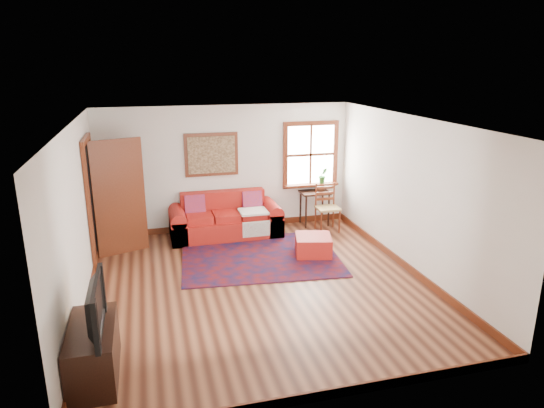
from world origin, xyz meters
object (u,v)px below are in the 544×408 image
object	(u,v)px
red_leather_sofa	(226,222)
ladder_back_chair	(327,205)
side_table	(315,197)
media_cabinet	(93,352)
red_ottoman	(313,245)

from	to	relation	value
red_leather_sofa	ladder_back_chair	world-z (taller)	ladder_back_chair
side_table	ladder_back_chair	size ratio (longest dim) A/B	0.75
media_cabinet	ladder_back_chair	bearing A→B (deg)	42.84
side_table	ladder_back_chair	xyz separation A→B (m)	(0.12, -0.39, -0.08)
side_table	media_cabinet	distance (m)	5.86
red_leather_sofa	ladder_back_chair	size ratio (longest dim) A/B	2.25
side_table	red_leather_sofa	bearing A→B (deg)	-174.42
red_leather_sofa	side_table	bearing A→B (deg)	5.58
ladder_back_chair	media_cabinet	world-z (taller)	ladder_back_chair
side_table	ladder_back_chair	distance (m)	0.42
red_ottoman	media_cabinet	size ratio (longest dim) A/B	0.57
ladder_back_chair	red_leather_sofa	bearing A→B (deg)	174.21
side_table	media_cabinet	bearing A→B (deg)	-133.54
red_ottoman	side_table	size ratio (longest dim) A/B	0.86
side_table	media_cabinet	size ratio (longest dim) A/B	0.66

